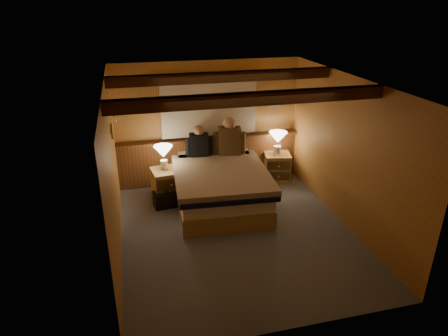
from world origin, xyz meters
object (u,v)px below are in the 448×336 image
object	(u,v)px
lamp_left	(163,153)
person_left	(199,143)
bed	(220,186)
nightstand_right	(277,167)
nightstand_left	(168,185)
person_right	(230,139)
lamp_right	(278,139)
duffel_bag	(167,199)

from	to	relation	value
lamp_left	person_left	distance (m)	0.74
bed	nightstand_right	distance (m)	1.59
nightstand_left	lamp_left	distance (m)	0.61
bed	nightstand_left	size ratio (longest dim) A/B	3.60
nightstand_right	person_right	size ratio (longest dim) A/B	0.79
lamp_right	nightstand_left	bearing A→B (deg)	-171.00
nightstand_right	lamp_right	bearing A→B (deg)	-139.69
nightstand_right	lamp_left	size ratio (longest dim) A/B	1.32
bed	lamp_right	distance (m)	1.65
bed	person_right	distance (m)	0.99
bed	lamp_left	world-z (taller)	lamp_left
nightstand_right	lamp_right	xyz separation A→B (m)	(-0.02, -0.01, 0.61)
lamp_left	person_right	bearing A→B (deg)	9.07
nightstand_right	lamp_left	bearing A→B (deg)	-160.33
nightstand_left	person_left	bearing A→B (deg)	18.33
lamp_left	duffel_bag	world-z (taller)	lamp_left
person_left	duffel_bag	size ratio (longest dim) A/B	1.26
lamp_right	person_right	distance (m)	1.03
nightstand_right	person_right	world-z (taller)	person_right
person_left	person_right	size ratio (longest dim) A/B	0.83
nightstand_right	person_left	distance (m)	1.75
bed	lamp_right	world-z (taller)	lamp_right
nightstand_right	duffel_bag	world-z (taller)	nightstand_right
person_left	bed	bearing A→B (deg)	-66.22
person_left	lamp_left	bearing A→B (deg)	-153.83
nightstand_right	person_left	xyz separation A→B (m)	(-1.62, -0.06, 0.67)
nightstand_left	nightstand_right	size ratio (longest dim) A/B	1.03
bed	lamp_left	distance (m)	1.18
bed	lamp_left	size ratio (longest dim) A/B	4.89
bed	nightstand_right	bearing A→B (deg)	33.94
nightstand_left	lamp_right	distance (m)	2.35
person_right	bed	bearing A→B (deg)	-105.47
lamp_left	lamp_right	size ratio (longest dim) A/B	0.95
nightstand_right	duffel_bag	xyz separation A→B (m)	(-2.33, -0.60, -0.13)
nightstand_right	duffel_bag	distance (m)	2.41
lamp_right	person_right	size ratio (longest dim) A/B	0.63
lamp_right	person_left	size ratio (longest dim) A/B	0.75
nightstand_left	lamp_left	world-z (taller)	lamp_left
bed	person_right	size ratio (longest dim) A/B	2.91
nightstand_left	duffel_bag	xyz separation A→B (m)	(-0.06, -0.24, -0.16)
person_right	duffel_bag	bearing A→B (deg)	-147.72
lamp_right	person_right	bearing A→B (deg)	-174.50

